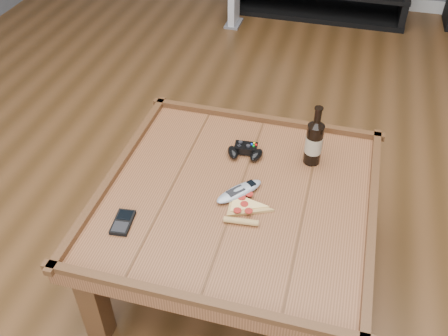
% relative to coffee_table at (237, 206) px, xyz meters
% --- Properties ---
extents(ground, '(6.00, 6.00, 0.00)m').
position_rel_coffee_table_xyz_m(ground, '(0.00, 0.00, -0.39)').
color(ground, '#452B13').
rests_on(ground, ground).
extents(coffee_table, '(1.03, 1.03, 0.48)m').
position_rel_coffee_table_xyz_m(coffee_table, '(0.00, 0.00, 0.00)').
color(coffee_table, '#5A3219').
rests_on(coffee_table, ground).
extents(beer_bottle, '(0.07, 0.07, 0.26)m').
position_rel_coffee_table_xyz_m(beer_bottle, '(0.24, 0.26, 0.16)').
color(beer_bottle, black).
rests_on(beer_bottle, coffee_table).
extents(game_controller, '(0.16, 0.11, 0.04)m').
position_rel_coffee_table_xyz_m(game_controller, '(-0.03, 0.23, 0.08)').
color(game_controller, black).
rests_on(game_controller, coffee_table).
extents(pizza_slice, '(0.15, 0.23, 0.02)m').
position_rel_coffee_table_xyz_m(pizza_slice, '(0.04, -0.07, 0.07)').
color(pizza_slice, tan).
rests_on(pizza_slice, coffee_table).
extents(smartphone, '(0.07, 0.12, 0.02)m').
position_rel_coffee_table_xyz_m(smartphone, '(-0.35, -0.25, 0.07)').
color(smartphone, black).
rests_on(smartphone, coffee_table).
extents(remote_control, '(0.17, 0.19, 0.03)m').
position_rel_coffee_table_xyz_m(remote_control, '(0.01, 0.00, 0.07)').
color(remote_control, '#8D939A').
rests_on(remote_control, coffee_table).
extents(game_console, '(0.11, 0.20, 0.25)m').
position_rel_coffee_table_xyz_m(game_console, '(-0.61, 2.35, -0.28)').
color(game_console, slate).
rests_on(game_console, ground).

